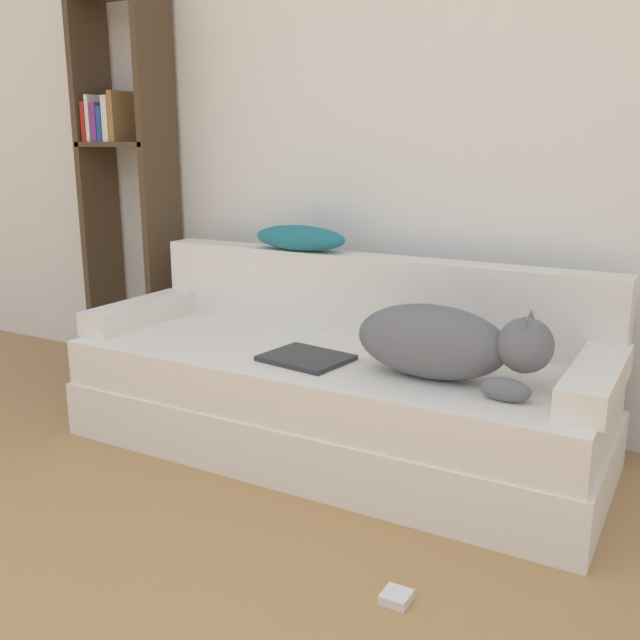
# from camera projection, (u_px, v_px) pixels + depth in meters

# --- Properties ---
(wall_back) EXTENTS (7.31, 0.06, 2.70)m
(wall_back) POSITION_uv_depth(u_px,v_px,m) (432.00, 103.00, 2.96)
(wall_back) COLOR white
(wall_back) RESTS_ON ground_plane
(couch) EXTENTS (2.08, 0.81, 0.40)m
(couch) POSITION_uv_depth(u_px,v_px,m) (332.00, 403.00, 2.80)
(couch) COLOR silver
(couch) RESTS_ON ground_plane
(couch_backrest) EXTENTS (2.04, 0.15, 0.33)m
(couch_backrest) POSITION_uv_depth(u_px,v_px,m) (370.00, 295.00, 2.99)
(couch_backrest) COLOR silver
(couch_backrest) RESTS_ON couch
(couch_arm_left) EXTENTS (0.15, 0.62, 0.10)m
(couch_arm_left) POSITION_uv_depth(u_px,v_px,m) (143.00, 312.00, 3.19)
(couch_arm_left) COLOR silver
(couch_arm_left) RESTS_ON couch
(couch_arm_right) EXTENTS (0.15, 0.62, 0.10)m
(couch_arm_right) POSITION_uv_depth(u_px,v_px,m) (596.00, 380.00, 2.27)
(couch_arm_right) COLOR silver
(couch_arm_right) RESTS_ON couch
(dog) EXTENTS (0.68, 0.25, 0.27)m
(dog) POSITION_uv_depth(u_px,v_px,m) (447.00, 343.00, 2.40)
(dog) COLOR slate
(dog) RESTS_ON couch
(laptop) EXTENTS (0.33, 0.28, 0.02)m
(laptop) POSITION_uv_depth(u_px,v_px,m) (306.00, 358.00, 2.65)
(laptop) COLOR #2D2D30
(laptop) RESTS_ON couch
(throw_pillow) EXTENTS (0.44, 0.17, 0.11)m
(throw_pillow) POSITION_uv_depth(u_px,v_px,m) (300.00, 238.00, 3.08)
(throw_pillow) COLOR teal
(throw_pillow) RESTS_ON couch_backrest
(bookshelf) EXTENTS (0.47, 0.26, 1.91)m
(bookshelf) POSITION_uv_depth(u_px,v_px,m) (125.00, 166.00, 3.62)
(bookshelf) COLOR #4C3823
(bookshelf) RESTS_ON ground_plane
(power_adapter) EXTENTS (0.07, 0.07, 0.03)m
(power_adapter) POSITION_uv_depth(u_px,v_px,m) (396.00, 597.00, 1.90)
(power_adapter) COLOR silver
(power_adapter) RESTS_ON ground_plane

